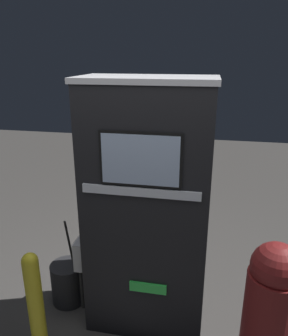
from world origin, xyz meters
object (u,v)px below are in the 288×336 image
at_px(safety_bollard, 35,302).
at_px(trash_bin, 270,309).
at_px(squeegee_bucket, 68,282).
at_px(gas_pump, 147,212).

xyz_separation_m(safety_bollard, trash_bin, (1.71, 0.18, 0.07)).
height_order(safety_bollard, trash_bin, trash_bin).
relative_size(safety_bollard, trash_bin, 0.84).
bearing_deg(safety_bollard, squeegee_bucket, 90.67).
relative_size(gas_pump, safety_bollard, 2.34).
distance_m(gas_pump, safety_bollard, 1.08).
distance_m(safety_bollard, trash_bin, 1.72).
bearing_deg(trash_bin, squeegee_bucket, 167.24).
relative_size(safety_bollard, squeegee_bucket, 1.01).
distance_m(gas_pump, squeegee_bucket, 1.15).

